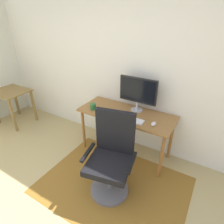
% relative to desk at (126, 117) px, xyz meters
% --- Properties ---
extents(wall_back, '(6.00, 0.10, 2.60)m').
position_rel_desk_xyz_m(wall_back, '(-0.30, 0.36, 0.64)').
color(wall_back, silver).
rests_on(wall_back, ground).
extents(area_rug, '(1.89, 1.38, 0.01)m').
position_rel_desk_xyz_m(area_rug, '(0.18, -0.69, -0.66)').
color(area_rug, brown).
rests_on(area_rug, ground).
extents(desk, '(1.43, 0.59, 0.74)m').
position_rel_desk_xyz_m(desk, '(0.00, 0.00, 0.00)').
color(desk, olive).
rests_on(desk, ground).
extents(monitor, '(0.57, 0.18, 0.51)m').
position_rel_desk_xyz_m(monitor, '(0.10, 0.15, 0.39)').
color(monitor, '#B2B2B7').
rests_on(monitor, desk).
extents(keyboard, '(0.43, 0.13, 0.02)m').
position_rel_desk_xyz_m(keyboard, '(0.12, -0.16, 0.09)').
color(keyboard, white).
rests_on(keyboard, desk).
extents(computer_mouse, '(0.06, 0.10, 0.03)m').
position_rel_desk_xyz_m(computer_mouse, '(0.46, -0.12, 0.10)').
color(computer_mouse, white).
rests_on(computer_mouse, desk).
extents(coffee_cup, '(0.09, 0.09, 0.10)m').
position_rel_desk_xyz_m(coffee_cup, '(-0.49, -0.16, 0.13)').
color(coffee_cup, '#225F2D').
rests_on(coffee_cup, desk).
extents(cell_phone, '(0.13, 0.16, 0.01)m').
position_rel_desk_xyz_m(cell_phone, '(-0.28, -0.11, 0.09)').
color(cell_phone, black).
rests_on(cell_phone, desk).
extents(office_chair, '(0.65, 0.60, 1.08)m').
position_rel_desk_xyz_m(office_chair, '(0.17, -0.72, -0.20)').
color(office_chair, slate).
rests_on(office_chair, ground).
extents(side_table, '(0.66, 0.56, 0.70)m').
position_rel_desk_xyz_m(side_table, '(-2.39, -0.29, -0.08)').
color(side_table, olive).
rests_on(side_table, ground).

